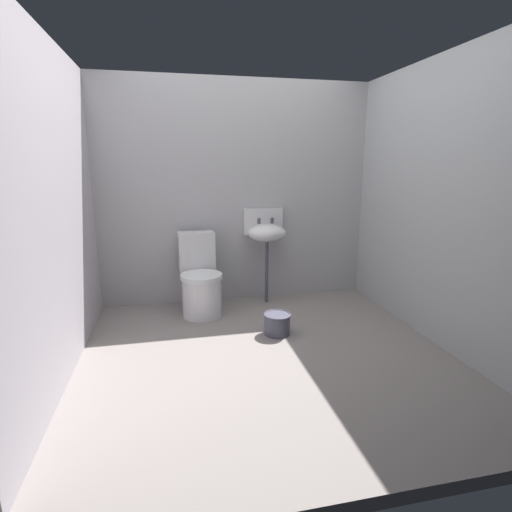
{
  "coord_description": "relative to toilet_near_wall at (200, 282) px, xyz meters",
  "views": [
    {
      "loc": [
        -0.67,
        -2.8,
        1.46
      ],
      "look_at": [
        0.0,
        0.32,
        0.7
      ],
      "focal_mm": 27.62,
      "sensor_mm": 36.0,
      "label": 1
    }
  ],
  "objects": [
    {
      "name": "ground_plane",
      "position": [
        0.43,
        -0.93,
        -0.36
      ],
      "size": [
        3.23,
        2.97,
        0.08
      ],
      "primitive_type": "cube",
      "color": "gray"
    },
    {
      "name": "wall_back",
      "position": [
        0.43,
        0.4,
        0.82
      ],
      "size": [
        3.23,
        0.1,
        2.28
      ],
      "primitive_type": "cube",
      "color": "#ABA9AC",
      "rests_on": "ground"
    },
    {
      "name": "wall_right",
      "position": [
        1.89,
        -0.83,
        0.82
      ],
      "size": [
        0.1,
        2.77,
        2.28
      ],
      "primitive_type": "cube",
      "color": "#A5A9AC",
      "rests_on": "ground"
    },
    {
      "name": "toilet_near_wall",
      "position": [
        0.0,
        0.0,
        0.0
      ],
      "size": [
        0.43,
        0.61,
        0.78
      ],
      "rotation": [
        0.0,
        0.0,
        3.21
      ],
      "color": "white",
      "rests_on": "ground"
    },
    {
      "name": "wall_left",
      "position": [
        -1.04,
        -0.83,
        0.82
      ],
      "size": [
        0.1,
        2.77,
        2.28
      ],
      "primitive_type": "cube",
      "color": "#A9A2AB",
      "rests_on": "ground"
    },
    {
      "name": "sink",
      "position": [
        0.71,
        0.19,
        0.43
      ],
      "size": [
        0.42,
        0.35,
        0.99
      ],
      "color": "#494959",
      "rests_on": "ground"
    },
    {
      "name": "bucket",
      "position": [
        0.61,
        -0.65,
        -0.22
      ],
      "size": [
        0.24,
        0.24,
        0.19
      ],
      "color": "#494959",
      "rests_on": "ground"
    }
  ]
}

